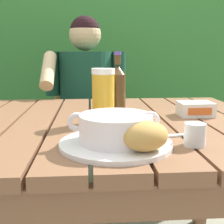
{
  "coord_description": "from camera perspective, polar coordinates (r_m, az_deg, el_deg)",
  "views": [
    {
      "loc": [
        -0.07,
        -1.05,
        0.97
      ],
      "look_at": [
        -0.0,
        -0.21,
        0.8
      ],
      "focal_mm": 47.43,
      "sensor_mm": 36.0,
      "label": 1
    }
  ],
  "objects": [
    {
      "name": "dining_table",
      "position": [
        1.1,
        -0.71,
        -6.08
      ],
      "size": [
        1.18,
        0.99,
        0.73
      ],
      "color": "brown",
      "rests_on": "ground_plane"
    },
    {
      "name": "hedge_backdrop",
      "position": [
        2.8,
        -4.33,
        14.25
      ],
      "size": [
        3.53,
        0.96,
        2.3
      ],
      "color": "#306F2F",
      "rests_on": "ground_plane"
    },
    {
      "name": "chair_near_diner",
      "position": [
        2.04,
        -4.85,
        -3.02
      ],
      "size": [
        0.46,
        0.47,
        0.91
      ],
      "color": "brown",
      "rests_on": "ground_plane"
    },
    {
      "name": "person_eating",
      "position": [
        1.8,
        -5.12,
        2.69
      ],
      "size": [
        0.48,
        0.47,
        1.19
      ],
      "color": "#15412F",
      "rests_on": "ground_plane"
    },
    {
      "name": "serving_plate",
      "position": [
        0.78,
        0.4,
        -6.1
      ],
      "size": [
        0.29,
        0.29,
        0.01
      ],
      "color": "white",
      "rests_on": "dining_table"
    },
    {
      "name": "soup_bowl",
      "position": [
        0.76,
        0.4,
        -2.98
      ],
      "size": [
        0.24,
        0.19,
        0.08
      ],
      "color": "white",
      "rests_on": "serving_plate"
    },
    {
      "name": "bread_roll",
      "position": [
        0.7,
        6.54,
        -4.66
      ],
      "size": [
        0.14,
        0.12,
        0.07
      ],
      "color": "tan",
      "rests_on": "serving_plate"
    },
    {
      "name": "beer_glass",
      "position": [
        1.01,
        -1.69,
        3.09
      ],
      "size": [
        0.08,
        0.08,
        0.19
      ],
      "color": "gold",
      "rests_on": "dining_table"
    },
    {
      "name": "beer_bottle",
      "position": [
        1.06,
        1.07,
        3.99
      ],
      "size": [
        0.06,
        0.06,
        0.24
      ],
      "color": "#4A3418",
      "rests_on": "dining_table"
    },
    {
      "name": "water_glass_small",
      "position": [
        0.8,
        15.67,
        -4.2
      ],
      "size": [
        0.06,
        0.06,
        0.06
      ],
      "color": "silver",
      "rests_on": "dining_table"
    },
    {
      "name": "butter_tub",
      "position": [
        1.18,
        15.78,
        0.56
      ],
      "size": [
        0.13,
        0.1,
        0.05
      ],
      "color": "white",
      "rests_on": "dining_table"
    },
    {
      "name": "table_knife",
      "position": [
        0.86,
        9.32,
        -4.66
      ],
      "size": [
        0.15,
        0.05,
        0.01
      ],
      "color": "silver",
      "rests_on": "dining_table"
    }
  ]
}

